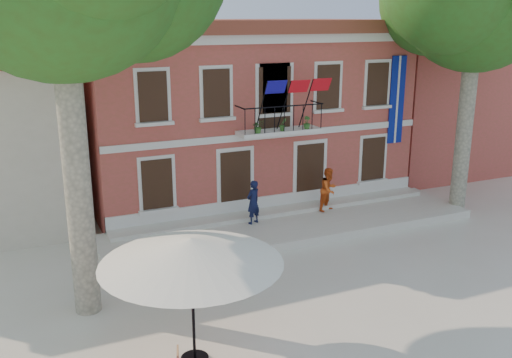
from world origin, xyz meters
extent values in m
plane|color=beige|center=(0.00, 0.00, 0.00)|extent=(90.00, 90.00, 0.00)
cube|color=#C24A46|center=(2.00, 10.00, 3.50)|extent=(13.00, 8.00, 7.00)
cube|color=brown|center=(2.00, 10.00, 7.25)|extent=(13.50, 8.50, 0.50)
cube|color=silver|center=(2.00, 6.05, 6.85)|extent=(13.30, 0.35, 0.35)
cube|color=silver|center=(2.00, 5.55, 3.50)|extent=(3.20, 0.90, 0.15)
cube|color=black|center=(2.00, 5.15, 4.50)|extent=(3.20, 0.04, 0.04)
cube|color=navy|center=(7.60, 5.94, 4.30)|extent=(0.70, 0.05, 3.60)
cube|color=#130C8C|center=(1.10, 4.80, 5.25)|extent=(0.76, 0.27, 0.47)
cube|color=red|center=(2.00, 4.80, 5.25)|extent=(0.76, 0.29, 0.47)
cube|color=red|center=(2.90, 4.80, 5.25)|extent=(0.76, 0.27, 0.47)
imported|color=#26591E|center=(1.00, 5.25, 3.82)|extent=(0.43, 0.37, 0.48)
imported|color=#26591E|center=(2.00, 5.25, 3.82)|extent=(0.26, 0.21, 0.48)
imported|color=#26591E|center=(3.00, 5.25, 3.82)|extent=(0.27, 0.27, 0.48)
cube|color=#C24A46|center=(14.00, 11.00, 3.00)|extent=(9.00, 9.00, 6.00)
cube|color=brown|center=(14.00, 11.00, 6.20)|extent=(9.40, 9.40, 0.40)
cube|color=silver|center=(2.00, 4.40, 0.15)|extent=(14.00, 3.40, 0.30)
cylinder|color=#A59E84|center=(-5.79, 1.30, 3.93)|extent=(0.68, 0.68, 7.87)
cylinder|color=#A59E84|center=(9.16, 3.63, 3.60)|extent=(0.62, 0.62, 7.20)
cylinder|color=black|center=(-3.90, -2.11, 1.34)|extent=(0.07, 0.07, 2.67)
cone|color=white|center=(-3.90, -2.11, 2.72)|extent=(4.06, 4.06, 0.59)
imported|color=#101536|center=(0.65, 4.89, 1.12)|extent=(0.70, 0.59, 1.63)
imported|color=#DF551A|center=(3.91, 5.01, 1.16)|extent=(1.03, 0.94, 1.71)
camera|label=1|loc=(-7.28, -13.17, 7.63)|focal=40.00mm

